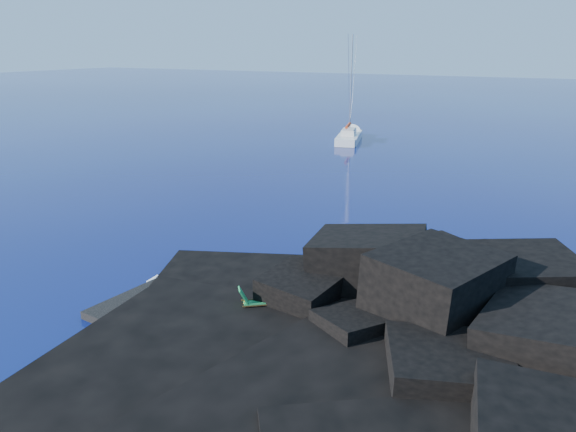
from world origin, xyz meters
name	(u,v)px	position (x,y,z in m)	size (l,w,h in m)	color
ground	(116,301)	(0.00, 0.00, 0.00)	(400.00, 400.00, 0.00)	#04043E
headland	(413,338)	(13.00, 3.00, 0.00)	(24.00, 24.00, 3.60)	black
beach	(203,318)	(4.50, 0.50, 0.00)	(8.50, 6.00, 0.70)	black
surf_foam	(265,282)	(5.00, 5.00, 0.00)	(10.00, 8.00, 0.06)	white
sailboat	(349,141)	(-7.30, 46.37, 0.00)	(2.50, 11.90, 12.48)	silver
deck_chair	(261,297)	(6.68, 1.75, 0.93)	(1.67, 0.73, 1.15)	#1C8140
towel	(177,302)	(3.07, 0.59, 0.38)	(2.14, 1.01, 0.06)	white
sunbather	(177,299)	(3.07, 0.59, 0.51)	(1.59, 0.39, 0.21)	#E29076
marker_cone	(245,304)	(6.08, 1.44, 0.61)	(0.34, 0.34, 0.52)	#D35C0B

